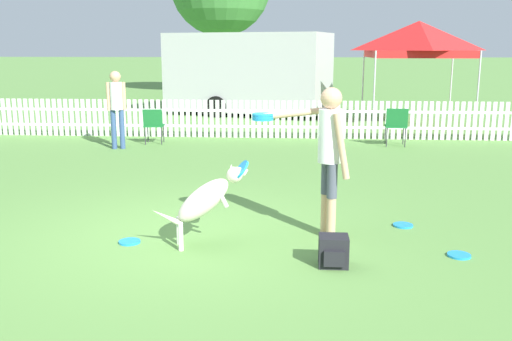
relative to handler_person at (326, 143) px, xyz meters
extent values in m
plane|color=#5B8C42|center=(-1.72, -0.08, -1.12)|extent=(240.00, 240.00, 0.00)
cylinder|color=tan|center=(0.08, -0.09, -0.87)|extent=(0.11, 0.11, 0.50)
cylinder|color=#474C5B|center=(0.08, -0.09, -0.42)|extent=(0.12, 0.12, 0.41)
cylinder|color=tan|center=(0.02, 0.10, -0.87)|extent=(0.11, 0.11, 0.50)
cylinder|color=#474C5B|center=(0.02, 0.10, -0.42)|extent=(0.12, 0.12, 0.41)
cylinder|color=white|center=(0.05, 0.00, 0.09)|extent=(0.35, 0.35, 0.62)
sphere|color=tan|center=(0.05, 0.00, 0.52)|extent=(0.25, 0.25, 0.25)
cylinder|color=tan|center=(0.16, -0.18, 0.00)|extent=(0.23, 0.13, 0.75)
cylinder|color=tan|center=(-0.37, 0.09, 0.33)|extent=(0.75, 0.22, 0.14)
cylinder|color=#1E8CD8|center=(-0.74, 0.02, 0.27)|extent=(0.25, 0.25, 0.02)
cylinder|color=#1E8CD8|center=(-0.74, 0.02, 0.30)|extent=(0.25, 0.25, 0.02)
cylinder|color=#1E8CD8|center=(-0.74, 0.02, 0.33)|extent=(0.25, 0.25, 0.02)
ellipsoid|color=beige|center=(-1.37, -0.44, -0.59)|extent=(0.78, 0.51, 0.64)
ellipsoid|color=white|center=(-1.37, -0.44, -0.64)|extent=(0.40, 0.27, 0.31)
sphere|color=beige|center=(-1.03, -0.33, -0.31)|extent=(0.18, 0.18, 0.18)
cone|color=beige|center=(-0.96, -0.31, -0.26)|extent=(0.18, 0.14, 0.16)
cylinder|color=#1E8CD8|center=(-0.96, -0.31, -0.26)|extent=(0.24, 0.29, 0.21)
cone|color=beige|center=(-1.07, -0.29, -0.24)|extent=(0.05, 0.05, 0.08)
cone|color=beige|center=(-1.04, -0.39, -0.24)|extent=(0.05, 0.05, 0.08)
cylinder|color=white|center=(-1.67, -0.41, -0.96)|extent=(0.06, 0.06, 0.33)
cylinder|color=white|center=(-1.60, -0.62, -0.96)|extent=(0.06, 0.06, 0.33)
cylinder|color=white|center=(-1.22, -0.29, -0.53)|extent=(0.17, 0.10, 0.26)
cylinder|color=white|center=(-1.16, -0.47, -0.53)|extent=(0.17, 0.10, 0.26)
cone|color=beige|center=(-1.78, -0.56, -0.75)|extent=(0.34, 0.16, 0.23)
cylinder|color=#1E8CD8|center=(1.43, -0.58, -1.11)|extent=(0.25, 0.25, 0.02)
cylinder|color=#1E8CD8|center=(1.02, 0.45, -1.11)|extent=(0.25, 0.25, 0.02)
cylinder|color=#1E8CD8|center=(-2.25, -0.41, -1.11)|extent=(0.25, 0.25, 0.02)
cube|color=black|center=(0.06, -0.95, -0.96)|extent=(0.30, 0.25, 0.32)
cube|color=black|center=(0.06, -1.10, -0.99)|extent=(0.21, 0.04, 0.16)
cube|color=white|center=(-1.72, 7.45, -0.84)|extent=(17.11, 0.04, 0.06)
cube|color=white|center=(-1.72, 7.45, -0.45)|extent=(17.11, 0.04, 0.06)
cube|color=white|center=(-7.82, 7.45, -0.66)|extent=(0.09, 0.02, 0.93)
cube|color=white|center=(-7.67, 7.45, -0.66)|extent=(0.09, 0.02, 0.93)
cube|color=white|center=(-7.52, 7.45, -0.66)|extent=(0.09, 0.02, 0.93)
cube|color=white|center=(-7.37, 7.45, -0.66)|extent=(0.09, 0.02, 0.93)
cube|color=white|center=(-7.22, 7.45, -0.66)|extent=(0.09, 0.02, 0.93)
cube|color=white|center=(-7.07, 7.45, -0.66)|extent=(0.09, 0.02, 0.93)
cube|color=white|center=(-6.93, 7.45, -0.66)|extent=(0.09, 0.02, 0.93)
cube|color=white|center=(-6.78, 7.45, -0.66)|extent=(0.09, 0.02, 0.93)
cube|color=white|center=(-6.63, 7.45, -0.66)|extent=(0.09, 0.02, 0.93)
cube|color=white|center=(-6.48, 7.45, -0.66)|extent=(0.09, 0.02, 0.93)
cube|color=white|center=(-6.33, 7.45, -0.66)|extent=(0.09, 0.02, 0.93)
cube|color=white|center=(-6.18, 7.45, -0.66)|extent=(0.09, 0.02, 0.93)
cube|color=white|center=(-6.03, 7.45, -0.66)|extent=(0.09, 0.02, 0.93)
cube|color=white|center=(-5.88, 7.45, -0.66)|extent=(0.09, 0.02, 0.93)
cube|color=white|center=(-5.74, 7.45, -0.66)|extent=(0.09, 0.02, 0.93)
cube|color=white|center=(-5.59, 7.45, -0.66)|extent=(0.09, 0.02, 0.93)
cube|color=white|center=(-5.44, 7.45, -0.66)|extent=(0.09, 0.02, 0.93)
cube|color=white|center=(-5.29, 7.45, -0.66)|extent=(0.09, 0.02, 0.93)
cube|color=white|center=(-5.14, 7.45, -0.66)|extent=(0.09, 0.02, 0.93)
cube|color=white|center=(-4.99, 7.45, -0.66)|extent=(0.09, 0.02, 0.93)
cube|color=white|center=(-4.84, 7.45, -0.66)|extent=(0.09, 0.02, 0.93)
cube|color=white|center=(-4.69, 7.45, -0.66)|extent=(0.09, 0.02, 0.93)
cube|color=white|center=(-4.55, 7.45, -0.66)|extent=(0.09, 0.02, 0.93)
cube|color=white|center=(-4.40, 7.45, -0.66)|extent=(0.09, 0.02, 0.93)
cube|color=white|center=(-4.25, 7.45, -0.66)|extent=(0.09, 0.02, 0.93)
cube|color=white|center=(-4.10, 7.45, -0.66)|extent=(0.09, 0.02, 0.93)
cube|color=white|center=(-3.95, 7.45, -0.66)|extent=(0.09, 0.02, 0.93)
cube|color=white|center=(-3.80, 7.45, -0.66)|extent=(0.09, 0.02, 0.93)
cube|color=white|center=(-3.65, 7.45, -0.66)|extent=(0.09, 0.02, 0.93)
cube|color=white|center=(-3.50, 7.45, -0.66)|extent=(0.09, 0.02, 0.93)
cube|color=white|center=(-3.36, 7.45, -0.66)|extent=(0.09, 0.02, 0.93)
cube|color=white|center=(-3.21, 7.45, -0.66)|extent=(0.09, 0.02, 0.93)
cube|color=white|center=(-3.06, 7.45, -0.66)|extent=(0.09, 0.02, 0.93)
cube|color=white|center=(-2.91, 7.45, -0.66)|extent=(0.09, 0.02, 0.93)
cube|color=white|center=(-2.76, 7.45, -0.66)|extent=(0.09, 0.02, 0.93)
cube|color=white|center=(-2.61, 7.45, -0.66)|extent=(0.09, 0.02, 0.93)
cube|color=white|center=(-2.46, 7.45, -0.66)|extent=(0.09, 0.02, 0.93)
cube|color=white|center=(-2.31, 7.45, -0.66)|extent=(0.09, 0.02, 0.93)
cube|color=white|center=(-2.17, 7.45, -0.66)|extent=(0.09, 0.02, 0.93)
cube|color=white|center=(-2.02, 7.45, -0.66)|extent=(0.09, 0.02, 0.93)
cube|color=white|center=(-1.87, 7.45, -0.66)|extent=(0.09, 0.02, 0.93)
cube|color=white|center=(-1.72, 7.45, -0.66)|extent=(0.09, 0.02, 0.93)
cube|color=white|center=(-1.57, 7.45, -0.66)|extent=(0.09, 0.02, 0.93)
cube|color=white|center=(-1.42, 7.45, -0.66)|extent=(0.09, 0.02, 0.93)
cube|color=white|center=(-1.27, 7.45, -0.66)|extent=(0.09, 0.02, 0.93)
cube|color=white|center=(-1.12, 7.45, -0.66)|extent=(0.09, 0.02, 0.93)
cube|color=white|center=(-0.98, 7.45, -0.66)|extent=(0.09, 0.02, 0.93)
cube|color=white|center=(-0.83, 7.45, -0.66)|extent=(0.09, 0.02, 0.93)
cube|color=white|center=(-0.68, 7.45, -0.66)|extent=(0.09, 0.02, 0.93)
cube|color=white|center=(-0.53, 7.45, -0.66)|extent=(0.09, 0.02, 0.93)
cube|color=white|center=(-0.38, 7.45, -0.66)|extent=(0.09, 0.02, 0.93)
cube|color=white|center=(-0.23, 7.45, -0.66)|extent=(0.09, 0.02, 0.93)
cube|color=white|center=(-0.08, 7.45, -0.66)|extent=(0.09, 0.02, 0.93)
cube|color=white|center=(0.07, 7.45, -0.66)|extent=(0.09, 0.02, 0.93)
cube|color=white|center=(0.21, 7.45, -0.66)|extent=(0.09, 0.02, 0.93)
cube|color=white|center=(0.36, 7.45, -0.66)|extent=(0.09, 0.02, 0.93)
cube|color=white|center=(0.51, 7.45, -0.66)|extent=(0.09, 0.02, 0.93)
cube|color=white|center=(0.66, 7.45, -0.66)|extent=(0.09, 0.02, 0.93)
cube|color=white|center=(0.81, 7.45, -0.66)|extent=(0.09, 0.02, 0.93)
cube|color=white|center=(0.96, 7.45, -0.66)|extent=(0.09, 0.02, 0.93)
cube|color=white|center=(1.11, 7.45, -0.66)|extent=(0.09, 0.02, 0.93)
cube|color=white|center=(1.26, 7.45, -0.66)|extent=(0.09, 0.02, 0.93)
cube|color=white|center=(1.40, 7.45, -0.66)|extent=(0.09, 0.02, 0.93)
cube|color=white|center=(1.55, 7.45, -0.66)|extent=(0.09, 0.02, 0.93)
cube|color=white|center=(1.70, 7.45, -0.66)|extent=(0.09, 0.02, 0.93)
cube|color=white|center=(1.85, 7.45, -0.66)|extent=(0.09, 0.02, 0.93)
cube|color=white|center=(2.00, 7.45, -0.66)|extent=(0.09, 0.02, 0.93)
cube|color=white|center=(2.15, 7.45, -0.66)|extent=(0.09, 0.02, 0.93)
cube|color=white|center=(2.30, 7.45, -0.66)|extent=(0.09, 0.02, 0.93)
cube|color=white|center=(2.45, 7.45, -0.66)|extent=(0.09, 0.02, 0.93)
cube|color=white|center=(2.59, 7.45, -0.66)|extent=(0.09, 0.02, 0.93)
cube|color=white|center=(2.74, 7.45, -0.66)|extent=(0.09, 0.02, 0.93)
cube|color=white|center=(2.89, 7.45, -0.66)|extent=(0.09, 0.02, 0.93)
cube|color=white|center=(3.04, 7.45, -0.66)|extent=(0.09, 0.02, 0.93)
cube|color=white|center=(3.19, 7.45, -0.66)|extent=(0.09, 0.02, 0.93)
cube|color=white|center=(3.34, 7.45, -0.66)|extent=(0.09, 0.02, 0.93)
cube|color=white|center=(3.49, 7.45, -0.66)|extent=(0.09, 0.02, 0.93)
cube|color=white|center=(3.64, 7.45, -0.66)|extent=(0.09, 0.02, 0.93)
cube|color=white|center=(3.78, 7.45, -0.66)|extent=(0.09, 0.02, 0.93)
cube|color=white|center=(3.93, 7.45, -0.66)|extent=(0.09, 0.02, 0.93)
cube|color=white|center=(4.08, 7.45, -0.66)|extent=(0.09, 0.02, 0.93)
cube|color=white|center=(4.23, 7.45, -0.66)|extent=(0.09, 0.02, 0.93)
cube|color=white|center=(4.38, 7.45, -0.66)|extent=(0.09, 0.02, 0.93)
cube|color=white|center=(4.53, 7.45, -0.66)|extent=(0.09, 0.02, 0.93)
cube|color=white|center=(4.68, 7.45, -0.66)|extent=(0.09, 0.02, 0.93)
cylinder|color=#333338|center=(-3.49, 6.64, -0.91)|extent=(0.02, 0.02, 0.42)
cylinder|color=#333338|center=(-3.86, 6.61, -0.91)|extent=(0.02, 0.02, 0.42)
cylinder|color=#333338|center=(-3.46, 6.27, -0.91)|extent=(0.02, 0.02, 0.42)
cylinder|color=#333338|center=(-3.83, 6.23, -0.91)|extent=(0.02, 0.02, 0.42)
cube|color=#19662D|center=(-3.66, 6.44, -0.70)|extent=(0.48, 0.48, 0.03)
cube|color=#19662D|center=(-3.64, 6.24, -0.50)|extent=(0.45, 0.12, 0.40)
cylinder|color=#333338|center=(2.12, 6.72, -0.90)|extent=(0.02, 0.02, 0.45)
cylinder|color=#333338|center=(1.72, 6.75, -0.90)|extent=(0.02, 0.02, 0.45)
cylinder|color=#333338|center=(2.09, 6.32, -0.90)|extent=(0.02, 0.02, 0.45)
cylinder|color=#333338|center=(1.69, 6.35, -0.90)|extent=(0.02, 0.02, 0.45)
cube|color=#19662D|center=(1.90, 6.54, -0.67)|extent=(0.51, 0.51, 0.03)
cube|color=#19662D|center=(1.89, 6.32, -0.46)|extent=(0.48, 0.12, 0.43)
cylinder|color=silver|center=(1.70, 8.92, -0.06)|extent=(0.04, 0.04, 2.12)
cylinder|color=silver|center=(4.40, 8.92, -0.06)|extent=(0.04, 0.04, 2.12)
cylinder|color=silver|center=(1.70, 11.62, -0.06)|extent=(0.04, 0.04, 2.12)
cylinder|color=silver|center=(4.40, 11.62, -0.06)|extent=(0.04, 0.04, 2.12)
cube|color=red|center=(3.05, 10.27, 0.90)|extent=(2.70, 2.70, 0.20)
pyramid|color=red|center=(3.05, 10.27, 1.40)|extent=(2.70, 2.70, 0.81)
cylinder|color=#334C7A|center=(-4.20, 5.69, -0.69)|extent=(0.11, 0.11, 0.87)
cylinder|color=#334C7A|center=(-4.37, 5.66, -0.69)|extent=(0.11, 0.11, 0.87)
cylinder|color=white|center=(-4.28, 5.67, 0.05)|extent=(0.27, 0.27, 0.60)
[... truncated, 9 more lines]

